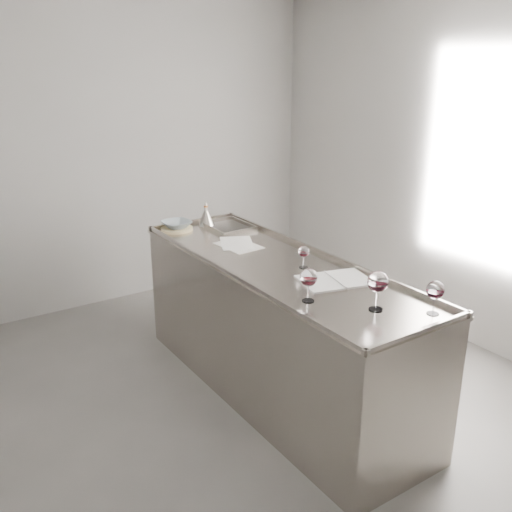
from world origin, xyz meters
TOP-DOWN VIEW (x-y plane):
  - room_shell at (0.00, 0.00)m, footprint 4.54×5.04m
  - counter at (0.50, 0.30)m, footprint 0.77×2.42m
  - wine_glass_left at (0.30, -0.27)m, footprint 0.10×0.10m
  - wine_glass_middle at (0.53, -0.56)m, footprint 0.11×0.11m
  - wine_glass_right at (0.74, -0.76)m, footprint 0.09×0.09m
  - wine_glass_small at (0.61, 0.17)m, footprint 0.07×0.07m
  - notebook at (0.62, -0.13)m, footprint 0.48×0.38m
  - loose_paper_top at (0.50, 0.78)m, footprint 0.26×0.35m
  - loose_paper_under at (0.51, 0.83)m, footprint 0.35×0.39m
  - trivet at (0.30, 1.38)m, footprint 0.29×0.29m
  - ceramic_bowl at (0.30, 1.38)m, footprint 0.23×0.23m
  - wine_funnel at (0.57, 1.38)m, footprint 0.14×0.14m

SIDE VIEW (x-z plane):
  - counter at x=0.50m, z-range -0.01..0.96m
  - loose_paper_top at x=0.50m, z-range 0.94..0.94m
  - loose_paper_under at x=0.51m, z-range 0.94..0.95m
  - notebook at x=0.62m, z-range 0.94..0.95m
  - trivet at x=0.30m, z-range 0.94..0.96m
  - ceramic_bowl at x=0.30m, z-range 0.96..1.01m
  - wine_funnel at x=0.57m, z-range 0.90..1.10m
  - wine_glass_small at x=0.61m, z-range 0.97..1.12m
  - wine_glass_right at x=0.74m, z-range 0.98..1.16m
  - wine_glass_left at x=0.30m, z-range 0.98..1.17m
  - wine_glass_middle at x=0.53m, z-range 0.99..1.20m
  - room_shell at x=0.00m, z-range -0.02..2.82m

